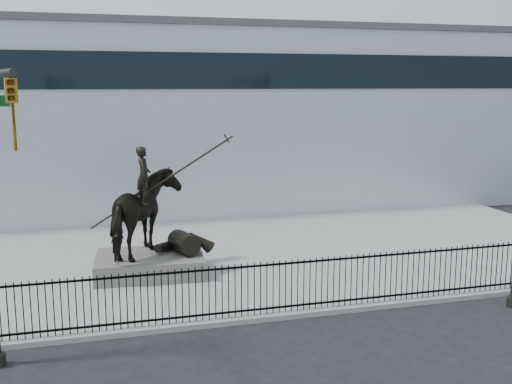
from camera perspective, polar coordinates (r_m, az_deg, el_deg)
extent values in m
plane|color=black|center=(15.96, 3.05, -13.52)|extent=(120.00, 120.00, 0.00)
cube|color=gray|center=(22.28, -2.69, -6.32)|extent=(30.00, 12.00, 0.15)
cube|color=silver|center=(34.21, -7.61, 6.95)|extent=(44.00, 14.00, 9.00)
cube|color=black|center=(16.94, 1.70, -10.96)|extent=(22.00, 0.05, 0.05)
cube|color=black|center=(16.53, 1.72, -6.91)|extent=(22.00, 0.05, 0.05)
cube|color=black|center=(16.73, 1.71, -9.04)|extent=(22.00, 0.03, 1.50)
cube|color=#56544F|center=(20.44, -10.07, -6.82)|extent=(3.71, 2.71, 0.66)
imported|color=black|center=(20.01, -10.22, -2.08)|extent=(2.61, 2.97, 2.80)
imported|color=black|center=(19.78, -10.66, 1.55)|extent=(0.51, 0.73, 1.90)
cylinder|color=black|center=(19.82, -9.20, 0.77)|extent=(4.50, 0.44, 2.85)
imported|color=#AC7413|center=(9.86, -22.13, 6.82)|extent=(0.18, 0.22, 1.10)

